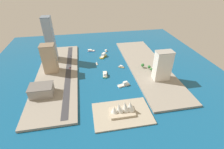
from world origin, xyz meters
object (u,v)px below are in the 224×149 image
sedan_silver (71,56)px  traffic_light_waterfront (71,78)px  catamaran_blue (91,51)px  sailboat_small_white (97,64)px  ferry_yellow_fast (103,56)px  carpark_squat_concrete (41,90)px  tower_tall_glass (50,39)px  ferry_green_doubledeck (105,74)px  pickup_red (70,68)px  ferry_white_commuter (124,84)px  apartment_midrise_tan (49,59)px  opera_landmark (123,109)px  yacht_sleek_gray (106,51)px  water_taxi_orange (121,67)px  hotel_broad_white (163,66)px

sedan_silver → traffic_light_waterfront: bearing=92.6°
catamaran_blue → sedan_silver: sedan_silver is taller
traffic_light_waterfront → sailboat_small_white: bearing=-131.8°
ferry_yellow_fast → traffic_light_waterfront: 105.35m
ferry_yellow_fast → sedan_silver: 69.63m
carpark_squat_concrete → tower_tall_glass: (-3.63, -114.78, 34.91)m
ferry_green_doubledeck → pickup_red: size_ratio=5.29×
catamaran_blue → ferry_white_commuter: bearing=106.9°
tower_tall_glass → ferry_green_doubledeck: bearing=141.7°
ferry_white_commuter → apartment_midrise_tan: 136.51m
carpark_squat_concrete → pickup_red: 80.40m
ferry_yellow_fast → opera_landmark: bearing=91.0°
sailboat_small_white → carpark_squat_concrete: (88.52, 83.55, 10.24)m
tower_tall_glass → opera_landmark: size_ratio=2.61×
yacht_sleek_gray → traffic_light_waterfront: traffic_light_waterfront is taller
traffic_light_waterfront → catamaran_blue: bearing=-108.8°
ferry_white_commuter → traffic_light_waterfront: size_ratio=3.31×
sailboat_small_white → yacht_sleek_gray: 64.02m
traffic_light_waterfront → ferry_green_doubledeck: bearing=-170.5°
yacht_sleek_gray → sedan_silver: size_ratio=2.39×
sedan_silver → tower_tall_glass: bearing=11.3°
ferry_white_commuter → sailboat_small_white: sailboat_small_white is taller
ferry_white_commuter → pickup_red: (87.66, -67.22, 2.08)m
traffic_light_waterfront → opera_landmark: bearing=128.4°
catamaran_blue → tower_tall_glass: size_ratio=0.20×
sailboat_small_white → apartment_midrise_tan: size_ratio=0.21×
pickup_red → opera_landmark: (-71.75, 126.86, 4.86)m
ferry_white_commuter → sailboat_small_white: size_ratio=2.02×
ferry_yellow_fast → opera_landmark: opera_landmark is taller
yacht_sleek_gray → pickup_red: bearing=41.7°
ferry_yellow_fast → apartment_midrise_tan: 113.27m
catamaran_blue → yacht_sleek_gray: catamaran_blue is taller
carpark_squat_concrete → apartment_midrise_tan: 68.51m
yacht_sleek_gray → pickup_red: size_ratio=2.80×
ferry_yellow_fast → catamaran_blue: (24.87, -34.68, -1.57)m
yacht_sleek_gray → tower_tall_glass: bearing=13.4°
yacht_sleek_gray → traffic_light_waterfront: bearing=56.0°
water_taxi_orange → apartment_midrise_tan: 130.68m
sailboat_small_white → apartment_midrise_tan: 89.04m
water_taxi_orange → traffic_light_waterfront: (92.90, 32.15, 6.24)m
water_taxi_orange → sedan_silver: (97.04, -59.11, 2.83)m
ferry_white_commuter → apartment_midrise_tan: (118.67, -62.01, 26.60)m
ferry_white_commuter → tower_tall_glass: bearing=-42.5°
pickup_red → sedan_silver: size_ratio=0.85×
apartment_midrise_tan → pickup_red: 39.87m
hotel_broad_white → sailboat_small_white: bearing=-37.1°
sailboat_small_white → tower_tall_glass: bearing=-20.2°
tower_tall_glass → sedan_silver: bearing=-168.7°
ferry_yellow_fast → sedan_silver: (69.11, -8.45, 1.25)m
water_taxi_orange → sailboat_small_white: 49.86m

